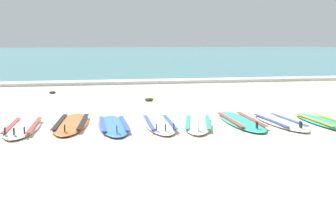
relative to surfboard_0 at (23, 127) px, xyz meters
The scene contains 13 objects.
ground_plane 2.43m from the surfboard_0, ahead, with size 80.00×80.00×0.00m, color beige.
sea 37.59m from the surfboard_0, 86.32° to the left, with size 80.00×60.00×0.10m, color teal.
wave_foam_strip 8.26m from the surfboard_0, 73.02° to the left, with size 80.00×0.77×0.11m, color white.
surfboard_0 is the anchor object (origin of this frame).
surfboard_1 0.84m from the surfboard_0, 12.93° to the left, with size 0.85×2.36×0.18m.
surfboard_2 1.55m from the surfboard_0, ahead, with size 0.59×2.13×0.18m.
surfboard_3 2.36m from the surfboard_0, ahead, with size 0.65×2.11×0.18m.
surfboard_4 3.05m from the surfboard_0, ahead, with size 1.00×2.05×0.18m.
surfboard_5 3.89m from the surfboard_0, ahead, with size 0.67×2.28×0.18m.
surfboard_6 4.57m from the surfboard_0, ahead, with size 0.54×2.01×0.18m.
surfboard_7 5.37m from the surfboard_0, ahead, with size 0.53×1.98×0.18m.
seaweed_clump_near_shoreline 5.36m from the surfboard_0, 86.57° to the left, with size 0.19×0.15×0.07m, color #2D381E.
seaweed_clump_mid_sand 4.22m from the surfboard_0, 49.58° to the left, with size 0.23×0.18×0.08m, color #384723.
Camera 1 is at (-1.60, -8.08, 1.56)m, focal length 50.85 mm.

